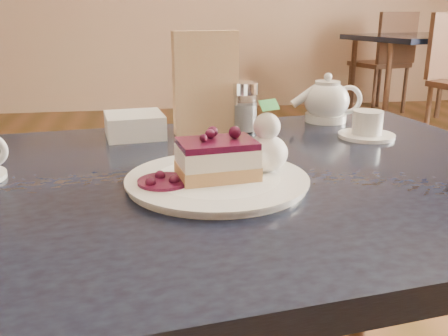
{
  "coord_description": "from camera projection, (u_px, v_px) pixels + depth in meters",
  "views": [
    {
      "loc": [
        0.1,
        -0.52,
        1.05
      ],
      "look_at": [
        0.22,
        0.17,
        0.83
      ],
      "focal_mm": 40.0,
      "sensor_mm": 36.0,
      "label": 1
    }
  ],
  "objects": [
    {
      "name": "tea_set",
      "position": [
        334.0,
        106.0,
        1.23
      ],
      "size": [
        0.2,
        0.29,
        0.11
      ],
      "color": "white",
      "rests_on": "main_table"
    },
    {
      "name": "napkin_stack",
      "position": [
        135.0,
        125.0,
        1.12
      ],
      "size": [
        0.14,
        0.14,
        0.05
      ],
      "primitive_type": "cube",
      "rotation": [
        0.0,
        0.0,
        0.13
      ],
      "color": "white",
      "rests_on": "main_table"
    },
    {
      "name": "menu_card",
      "position": [
        206.0,
        83.0,
        1.12
      ],
      "size": [
        0.15,
        0.05,
        0.23
      ],
      "primitive_type": "cube",
      "rotation": [
        0.0,
        0.0,
        0.13
      ],
      "color": "beige",
      "rests_on": "main_table"
    },
    {
      "name": "dessert_plate",
      "position": [
        217.0,
        181.0,
        0.81
      ],
      "size": [
        0.29,
        0.29,
        0.01
      ],
      "primitive_type": "cylinder",
      "color": "white",
      "rests_on": "main_table"
    },
    {
      "name": "berry_sauce",
      "position": [
        164.0,
        182.0,
        0.78
      ],
      "size": [
        0.08,
        0.08,
        0.01
      ],
      "primitive_type": "cylinder",
      "color": "#310E20",
      "rests_on": "dessert_plate"
    },
    {
      "name": "sugar_shaker",
      "position": [
        244.0,
        107.0,
        1.15
      ],
      "size": [
        0.06,
        0.06,
        0.11
      ],
      "color": "white",
      "rests_on": "main_table"
    },
    {
      "name": "cheesecake_slice",
      "position": [
        217.0,
        159.0,
        0.8
      ],
      "size": [
        0.14,
        0.1,
        0.06
      ],
      "rotation": [
        0.0,
        0.0,
        0.13
      ],
      "color": "tan",
      "rests_on": "dessert_plate"
    },
    {
      "name": "whipped_cream",
      "position": [
        266.0,
        153.0,
        0.84
      ],
      "size": [
        0.07,
        0.07,
        0.06
      ],
      "color": "white",
      "rests_on": "dessert_plate"
    },
    {
      "name": "bg_table_far_right",
      "position": [
        412.0,
        119.0,
        4.65
      ],
      "size": [
        1.31,
        2.03,
        1.35
      ],
      "rotation": [
        0.0,
        0.0,
        0.26
      ],
      "color": "black",
      "rests_on": "ground"
    },
    {
      "name": "main_table",
      "position": [
        209.0,
        218.0,
        0.89
      ],
      "size": [
        1.34,
        0.98,
        0.78
      ],
      "rotation": [
        0.0,
        0.0,
        0.13
      ],
      "color": "black",
      "rests_on": "ground"
    }
  ]
}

